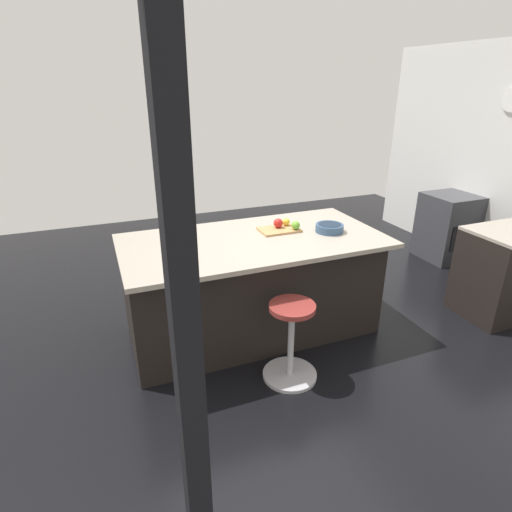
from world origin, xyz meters
The scene contains 10 objects.
ground_plane centered at (0.00, 0.00, 0.00)m, with size 8.09×8.09×0.00m, color black.
oven_range centered at (-2.76, -0.82, 0.43)m, with size 0.60×0.61×0.87m.
kitchen_island centered at (0.31, -0.09, 0.48)m, with size 2.29×1.16×0.95m.
stool_by_window centered at (0.27, 0.67, 0.31)m, with size 0.44×0.44×0.66m.
cutting_board centered at (0.02, -0.15, 0.96)m, with size 0.36×0.24×0.02m, color tan.
apple_green centered at (-0.12, -0.08, 1.01)m, with size 0.08×0.08×0.08m, color #609E2D.
apple_red centered at (0.01, -0.19, 1.02)m, with size 0.09×0.09×0.09m, color red.
apple_yellow centered at (-0.08, -0.22, 1.01)m, with size 0.07×0.07×0.07m, color gold.
water_bottle centered at (1.01, -0.27, 1.08)m, with size 0.06×0.06×0.31m.
fruit_bowl centered at (-0.40, 0.04, 0.99)m, with size 0.25×0.25×0.07m.
Camera 1 is at (1.55, 3.13, 2.22)m, focal length 29.26 mm.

